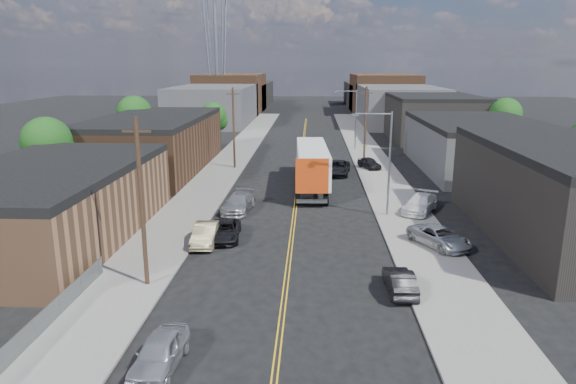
# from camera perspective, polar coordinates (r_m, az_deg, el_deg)

# --- Properties ---
(ground) EXTENTS (260.00, 260.00, 0.00)m
(ground) POSITION_cam_1_polar(r_m,az_deg,el_deg) (78.79, 1.61, 4.75)
(ground) COLOR black
(ground) RESTS_ON ground
(centerline) EXTENTS (0.32, 120.00, 0.01)m
(centerline) POSITION_cam_1_polar(r_m,az_deg,el_deg) (64.04, 1.34, 2.57)
(centerline) COLOR gold
(centerline) RESTS_ON ground
(sidewalk_left) EXTENTS (5.00, 140.00, 0.15)m
(sidewalk_left) POSITION_cam_1_polar(r_m,az_deg,el_deg) (64.94, -7.08, 2.69)
(sidewalk_left) COLOR slate
(sidewalk_left) RESTS_ON ground
(sidewalk_right) EXTENTS (5.00, 140.00, 0.15)m
(sidewalk_right) POSITION_cam_1_polar(r_m,az_deg,el_deg) (64.51, 9.82, 2.51)
(sidewalk_right) COLOR slate
(sidewalk_right) RESTS_ON ground
(warehouse_tan) EXTENTS (12.00, 22.00, 5.60)m
(warehouse_tan) POSITION_cam_1_polar(r_m,az_deg,el_deg) (41.90, -25.08, -1.10)
(warehouse_tan) COLOR brown
(warehouse_tan) RESTS_ON ground
(warehouse_brown) EXTENTS (12.00, 26.00, 6.60)m
(warehouse_brown) POSITION_cam_1_polar(r_m,az_deg,el_deg) (65.42, -14.70, 5.28)
(warehouse_brown) COLOR #472D1C
(warehouse_brown) RESTS_ON ground
(industrial_right_b) EXTENTS (14.00, 24.00, 6.10)m
(industrial_right_b) POSITION_cam_1_polar(r_m,az_deg,el_deg) (67.66, 20.42, 4.93)
(industrial_right_b) COLOR #393A3C
(industrial_right_b) RESTS_ON ground
(industrial_right_c) EXTENTS (14.00, 22.00, 7.60)m
(industrial_right_c) POSITION_cam_1_polar(r_m,az_deg,el_deg) (92.48, 15.68, 8.01)
(industrial_right_c) COLOR black
(industrial_right_c) RESTS_ON ground
(skyline_left_a) EXTENTS (16.00, 30.00, 8.00)m
(skyline_left_a) POSITION_cam_1_polar(r_m,az_deg,el_deg) (115.09, -8.17, 9.59)
(skyline_left_a) COLOR #393A3C
(skyline_left_a) RESTS_ON ground
(skyline_right_a) EXTENTS (16.00, 30.00, 8.00)m
(skyline_right_a) POSITION_cam_1_polar(r_m,az_deg,el_deg) (114.58, 12.17, 9.40)
(skyline_right_a) COLOR #393A3C
(skyline_right_a) RESTS_ON ground
(skyline_left_b) EXTENTS (16.00, 26.00, 10.00)m
(skyline_left_b) POSITION_cam_1_polar(r_m,az_deg,el_deg) (139.60, -6.25, 10.83)
(skyline_left_b) COLOR #472D1C
(skyline_left_b) RESTS_ON ground
(skyline_right_b) EXTENTS (16.00, 26.00, 10.00)m
(skyline_right_b) POSITION_cam_1_polar(r_m,az_deg,el_deg) (139.18, 10.54, 10.67)
(skyline_right_b) COLOR #472D1C
(skyline_right_b) RESTS_ON ground
(skyline_left_c) EXTENTS (16.00, 40.00, 7.00)m
(skyline_left_c) POSITION_cam_1_polar(r_m,az_deg,el_deg) (159.45, -5.12, 10.72)
(skyline_left_c) COLOR black
(skyline_left_c) RESTS_ON ground
(skyline_right_c) EXTENTS (16.00, 40.00, 7.00)m
(skyline_right_c) POSITION_cam_1_polar(r_m,az_deg,el_deg) (159.08, 9.56, 10.58)
(skyline_right_c) COLOR black
(skyline_right_c) RESTS_ON ground
(streetlight_near) EXTENTS (3.39, 0.25, 9.00)m
(streetlight_near) POSITION_cam_1_polar(r_m,az_deg,el_deg) (43.81, 10.74, 4.00)
(streetlight_near) COLOR gray
(streetlight_near) RESTS_ON ground
(streetlight_far) EXTENTS (3.39, 0.25, 9.00)m
(streetlight_far) POSITION_cam_1_polar(r_m,az_deg,el_deg) (78.32, 7.26, 8.52)
(streetlight_far) COLOR gray
(streetlight_far) RESTS_ON ground
(utility_pole_left_near) EXTENTS (1.60, 0.26, 10.00)m
(utility_pole_left_near) POSITION_cam_1_polar(r_m,az_deg,el_deg) (30.35, -15.96, -1.14)
(utility_pole_left_near) COLOR black
(utility_pole_left_near) RESTS_ON ground
(utility_pole_left_far) EXTENTS (1.60, 0.26, 10.00)m
(utility_pole_left_far) POSITION_cam_1_polar(r_m,az_deg,el_deg) (63.93, -6.06, 7.13)
(utility_pole_left_far) COLOR black
(utility_pole_left_far) RESTS_ON ground
(utility_pole_right) EXTENTS (1.60, 0.26, 10.00)m
(utility_pole_right) POSITION_cam_1_polar(r_m,az_deg,el_deg) (66.51, 8.57, 7.33)
(utility_pole_right) COLOR black
(utility_pole_right) RESTS_ON ground
(chainlink_fence) EXTENTS (0.05, 16.00, 1.22)m
(chainlink_fence) POSITION_cam_1_polar(r_m,az_deg,el_deg) (27.70, -26.35, -13.57)
(chainlink_fence) COLOR slate
(chainlink_fence) RESTS_ON ground
(tree_left_near) EXTENTS (4.85, 4.76, 7.91)m
(tree_left_near) POSITION_cam_1_polar(r_m,az_deg,el_deg) (54.60, -25.15, 4.72)
(tree_left_near) COLOR black
(tree_left_near) RESTS_ON ground
(tree_left_mid) EXTENTS (5.10, 5.04, 8.37)m
(tree_left_mid) POSITION_cam_1_polar(r_m,az_deg,el_deg) (77.38, -16.64, 8.09)
(tree_left_mid) COLOR black
(tree_left_mid) RESTS_ON ground
(tree_left_far) EXTENTS (4.35, 4.20, 6.97)m
(tree_left_far) POSITION_cam_1_polar(r_m,az_deg,el_deg) (81.62, -8.27, 8.17)
(tree_left_far) COLOR black
(tree_left_far) RESTS_ON ground
(tree_right_far) EXTENTS (4.85, 4.76, 7.91)m
(tree_right_far) POSITION_cam_1_polar(r_m,az_deg,el_deg) (83.17, 23.02, 7.74)
(tree_right_far) COLOR black
(tree_right_far) RESTS_ON ground
(semi_truck) EXTENTS (3.55, 17.53, 4.57)m
(semi_truck) POSITION_cam_1_polar(r_m,az_deg,el_deg) (54.73, 2.70, 3.34)
(semi_truck) COLOR silver
(semi_truck) RESTS_ON ground
(car_left_a) EXTENTS (2.01, 4.41, 1.47)m
(car_left_a) POSITION_cam_1_polar(r_m,az_deg,el_deg) (23.81, -14.07, -16.91)
(car_left_a) COLOR #BABCBF
(car_left_a) RESTS_ON ground
(car_left_b) EXTENTS (1.73, 4.64, 1.51)m
(car_left_b) POSITION_cam_1_polar(r_m,az_deg,el_deg) (37.94, -9.13, -4.63)
(car_left_b) COLOR #988A63
(car_left_b) RESTS_ON ground
(car_left_c) EXTENTS (2.56, 4.95, 1.34)m
(car_left_c) POSITION_cam_1_polar(r_m,az_deg,el_deg) (38.82, -7.04, -4.26)
(car_left_c) COLOR black
(car_left_c) RESTS_ON ground
(car_left_d) EXTENTS (2.79, 5.67, 1.59)m
(car_left_d) POSITION_cam_1_polar(r_m,az_deg,el_deg) (45.81, -5.50, -1.19)
(car_left_d) COLOR #97999C
(car_left_d) RESTS_ON ground
(car_right_oncoming) EXTENTS (1.56, 4.17, 1.36)m
(car_right_oncoming) POSITION_cam_1_polar(r_m,az_deg,el_deg) (30.56, 12.32, -9.67)
(car_right_oncoming) COLOR black
(car_right_oncoming) RESTS_ON ground
(car_right_lot_a) EXTENTS (4.48, 5.53, 1.40)m
(car_right_lot_a) POSITION_cam_1_polar(r_m,az_deg,el_deg) (38.16, 16.46, -4.79)
(car_right_lot_a) COLOR #B1B4B6
(car_right_lot_a) RESTS_ON sidewalk_right
(car_right_lot_b) EXTENTS (4.27, 5.63, 1.52)m
(car_right_lot_b) POSITION_cam_1_polar(r_m,az_deg,el_deg) (46.33, 14.49, -1.26)
(car_right_lot_b) COLOR silver
(car_right_lot_b) RESTS_ON sidewalk_right
(car_right_lot_c) EXTENTS (3.03, 4.27, 1.35)m
(car_right_lot_c) POSITION_cam_1_polar(r_m,az_deg,el_deg) (64.45, 9.03, 3.21)
(car_right_lot_c) COLOR black
(car_right_lot_c) RESTS_ON sidewalk_right
(car_ahead_truck) EXTENTS (3.47, 6.16, 1.62)m
(car_ahead_truck) POSITION_cam_1_polar(r_m,az_deg,el_deg) (61.00, 5.51, 2.69)
(car_ahead_truck) COLOR black
(car_ahead_truck) RESTS_ON ground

